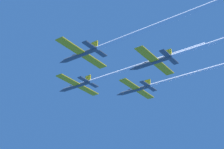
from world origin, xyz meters
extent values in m
cylinder|color=#4C5660|center=(-0.03, -0.11, 0.18)|extent=(1.00, 9.06, 1.00)
cone|color=#4C5660|center=(-0.03, 5.42, 0.18)|extent=(0.98, 1.99, 0.98)
ellipsoid|color=black|center=(-0.03, 1.88, 0.61)|extent=(0.70, 1.81, 0.50)
cube|color=yellow|center=(-3.97, -0.56, 0.18)|extent=(6.88, 1.99, 0.22)
cube|color=yellow|center=(3.91, -0.56, 0.18)|extent=(6.88, 1.99, 0.22)
cube|color=yellow|center=(-0.03, -3.73, 1.41)|extent=(0.26, 1.63, 1.45)
cube|color=#4C5660|center=(-2.07, -3.91, 0.18)|extent=(3.10, 1.20, 0.22)
cube|color=#4C5660|center=(2.02, -3.91, 0.18)|extent=(3.10, 1.20, 0.22)
cylinder|color=white|center=(-0.03, -19.69, 0.18)|extent=(0.90, 30.09, 0.90)
cylinder|color=#4C5660|center=(-11.82, -11.49, 0.02)|extent=(1.00, 9.06, 1.00)
cone|color=#4C5660|center=(-11.82, -5.96, 0.02)|extent=(0.98, 1.99, 0.98)
ellipsoid|color=black|center=(-11.82, -9.49, 0.45)|extent=(0.70, 1.81, 0.50)
cube|color=yellow|center=(-15.76, -11.94, 0.02)|extent=(6.88, 1.99, 0.22)
cube|color=yellow|center=(-7.88, -11.94, 0.02)|extent=(6.88, 1.99, 0.22)
cube|color=yellow|center=(-11.82, -15.11, 1.24)|extent=(0.26, 1.63, 1.45)
cube|color=#4C5660|center=(-13.86, -15.29, 0.02)|extent=(3.10, 1.20, 0.22)
cube|color=#4C5660|center=(-9.77, -15.29, 0.02)|extent=(3.10, 1.20, 0.22)
cylinder|color=white|center=(-11.82, -30.44, 0.02)|extent=(0.90, 28.85, 0.90)
cylinder|color=#4C5660|center=(11.12, -11.33, 0.26)|extent=(1.00, 9.06, 1.00)
cone|color=#4C5660|center=(11.12, -5.81, 0.26)|extent=(0.98, 1.99, 0.98)
ellipsoid|color=black|center=(11.12, -9.34, 0.69)|extent=(0.70, 1.81, 0.50)
cube|color=yellow|center=(7.18, -11.78, 0.26)|extent=(6.88, 1.99, 0.22)
cube|color=yellow|center=(15.06, -11.78, 0.26)|extent=(6.88, 1.99, 0.22)
cube|color=yellow|center=(11.12, -14.96, 1.49)|extent=(0.26, 1.63, 1.45)
cube|color=#4C5660|center=(9.07, -15.14, 0.26)|extent=(3.10, 1.20, 0.22)
cube|color=#4C5660|center=(13.16, -15.14, 0.26)|extent=(3.10, 1.20, 0.22)
cylinder|color=white|center=(11.12, -29.32, 0.26)|extent=(0.90, 26.92, 0.90)
cylinder|color=#4C5660|center=(-0.36, -22.96, -0.33)|extent=(1.00, 9.06, 1.00)
cone|color=#4C5660|center=(-0.36, -17.44, -0.33)|extent=(0.98, 1.99, 0.98)
ellipsoid|color=black|center=(-0.36, -20.97, 0.09)|extent=(0.70, 1.81, 0.50)
cube|color=yellow|center=(-4.30, -23.41, -0.33)|extent=(6.88, 1.99, 0.22)
cube|color=yellow|center=(3.58, -23.41, -0.33)|extent=(6.88, 1.99, 0.22)
cube|color=yellow|center=(-0.36, -26.58, 0.89)|extent=(0.26, 1.63, 1.45)
cube|color=#4C5660|center=(-2.41, -26.77, -0.33)|extent=(3.10, 1.20, 0.22)
cube|color=#4C5660|center=(1.68, -26.77, -0.33)|extent=(3.10, 1.20, 0.22)
camera|label=1|loc=(-56.47, -51.28, -35.38)|focal=51.36mm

